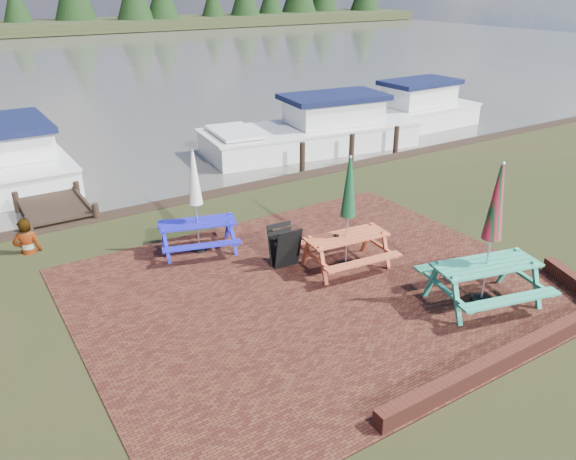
{
  "coord_description": "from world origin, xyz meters",
  "views": [
    {
      "loc": [
        -5.65,
        -6.89,
        5.65
      ],
      "look_at": [
        -0.12,
        1.85,
        1.0
      ],
      "focal_mm": 35.0,
      "sensor_mm": 36.0,
      "label": 1
    }
  ],
  "objects_px": {
    "picnic_table_red": "(347,231)",
    "jetty": "(33,174)",
    "picnic_table_teal": "(488,257)",
    "person": "(22,220)",
    "boat_far": "(406,114)",
    "boat_near": "(315,133)",
    "picnic_table_blue": "(197,217)",
    "boat_jetty": "(17,156)",
    "chalkboard": "(285,246)"
  },
  "relations": [
    {
      "from": "picnic_table_teal",
      "to": "jetty",
      "type": "xyz_separation_m",
      "value": [
        -5.87,
        12.37,
        -0.85
      ]
    },
    {
      "from": "jetty",
      "to": "boat_jetty",
      "type": "relative_size",
      "value": 1.26
    },
    {
      "from": "picnic_table_red",
      "to": "person",
      "type": "distance_m",
      "value": 7.1
    },
    {
      "from": "boat_jetty",
      "to": "person",
      "type": "height_order",
      "value": "boat_jetty"
    },
    {
      "from": "picnic_table_blue",
      "to": "boat_near",
      "type": "xyz_separation_m",
      "value": [
        7.34,
        5.96,
        -0.38
      ]
    },
    {
      "from": "picnic_table_teal",
      "to": "person",
      "type": "xyz_separation_m",
      "value": [
        -6.91,
        6.88,
        -0.15
      ]
    },
    {
      "from": "boat_far",
      "to": "person",
      "type": "height_order",
      "value": "boat_far"
    },
    {
      "from": "picnic_table_teal",
      "to": "picnic_table_blue",
      "type": "xyz_separation_m",
      "value": [
        -3.62,
        4.92,
        -0.14
      ]
    },
    {
      "from": "picnic_table_teal",
      "to": "boat_near",
      "type": "distance_m",
      "value": 11.51
    },
    {
      "from": "picnic_table_blue",
      "to": "boat_jetty",
      "type": "relative_size",
      "value": 0.32
    },
    {
      "from": "jetty",
      "to": "picnic_table_teal",
      "type": "bearing_deg",
      "value": -64.61
    },
    {
      "from": "boat_near",
      "to": "person",
      "type": "bearing_deg",
      "value": 117.41
    },
    {
      "from": "jetty",
      "to": "chalkboard",
      "type": "bearing_deg",
      "value": -68.97
    },
    {
      "from": "jetty",
      "to": "boat_jetty",
      "type": "distance_m",
      "value": 1.35
    },
    {
      "from": "picnic_table_teal",
      "to": "boat_jetty",
      "type": "relative_size",
      "value": 0.38
    },
    {
      "from": "picnic_table_teal",
      "to": "chalkboard",
      "type": "relative_size",
      "value": 3.02
    },
    {
      "from": "boat_near",
      "to": "person",
      "type": "distance_m",
      "value": 11.36
    },
    {
      "from": "person",
      "to": "chalkboard",
      "type": "bearing_deg",
      "value": 154.54
    },
    {
      "from": "boat_far",
      "to": "picnic_table_blue",
      "type": "bearing_deg",
      "value": 115.92
    },
    {
      "from": "jetty",
      "to": "person",
      "type": "bearing_deg",
      "value": -100.69
    },
    {
      "from": "picnic_table_teal",
      "to": "picnic_table_red",
      "type": "distance_m",
      "value": 2.84
    },
    {
      "from": "boat_near",
      "to": "picnic_table_red",
      "type": "bearing_deg",
      "value": 155.82
    },
    {
      "from": "boat_near",
      "to": "boat_far",
      "type": "height_order",
      "value": "boat_far"
    },
    {
      "from": "picnic_table_red",
      "to": "boat_far",
      "type": "distance_m",
      "value": 13.41
    },
    {
      "from": "boat_jetty",
      "to": "person",
      "type": "distance_m",
      "value": 6.84
    },
    {
      "from": "chalkboard",
      "to": "boat_jetty",
      "type": "distance_m",
      "value": 11.04
    },
    {
      "from": "picnic_table_blue",
      "to": "jetty",
      "type": "relative_size",
      "value": 0.26
    },
    {
      "from": "picnic_table_blue",
      "to": "boat_far",
      "type": "bearing_deg",
      "value": 43.7
    },
    {
      "from": "jetty",
      "to": "boat_jetty",
      "type": "xyz_separation_m",
      "value": [
        -0.21,
        1.3,
        0.31
      ]
    },
    {
      "from": "picnic_table_blue",
      "to": "chalkboard",
      "type": "relative_size",
      "value": 2.57
    },
    {
      "from": "picnic_table_red",
      "to": "jetty",
      "type": "height_order",
      "value": "picnic_table_red"
    },
    {
      "from": "boat_jetty",
      "to": "boat_far",
      "type": "relative_size",
      "value": 1.03
    },
    {
      "from": "boat_far",
      "to": "picnic_table_red",
      "type": "bearing_deg",
      "value": 129.74
    },
    {
      "from": "picnic_table_teal",
      "to": "picnic_table_blue",
      "type": "relative_size",
      "value": 1.18
    },
    {
      "from": "boat_far",
      "to": "jetty",
      "type": "bearing_deg",
      "value": 84.49
    },
    {
      "from": "picnic_table_teal",
      "to": "boat_near",
      "type": "xyz_separation_m",
      "value": [
        3.72,
        10.88,
        -0.52
      ]
    },
    {
      "from": "picnic_table_blue",
      "to": "picnic_table_red",
      "type": "bearing_deg",
      "value": -29.9
    },
    {
      "from": "person",
      "to": "boat_jetty",
      "type": "bearing_deg",
      "value": -83.79
    },
    {
      "from": "picnic_table_red",
      "to": "jetty",
      "type": "bearing_deg",
      "value": 120.8
    },
    {
      "from": "boat_near",
      "to": "boat_jetty",
      "type": "bearing_deg",
      "value": 80.93
    },
    {
      "from": "chalkboard",
      "to": "picnic_table_teal",
      "type": "bearing_deg",
      "value": -50.07
    },
    {
      "from": "picnic_table_blue",
      "to": "boat_jetty",
      "type": "xyz_separation_m",
      "value": [
        -2.47,
        8.74,
        -0.4
      ]
    },
    {
      "from": "boat_far",
      "to": "person",
      "type": "distance_m",
      "value": 16.3
    },
    {
      "from": "picnic_table_blue",
      "to": "boat_far",
      "type": "height_order",
      "value": "picnic_table_blue"
    },
    {
      "from": "chalkboard",
      "to": "picnic_table_red",
      "type": "bearing_deg",
      "value": -30.78
    },
    {
      "from": "picnic_table_red",
      "to": "jetty",
      "type": "distance_m",
      "value": 10.88
    },
    {
      "from": "boat_far",
      "to": "person",
      "type": "xyz_separation_m",
      "value": [
        -15.66,
        -4.51,
        0.37
      ]
    },
    {
      "from": "boat_far",
      "to": "boat_jetty",
      "type": "bearing_deg",
      "value": 79.6
    },
    {
      "from": "chalkboard",
      "to": "jetty",
      "type": "xyz_separation_m",
      "value": [
        -3.5,
        9.1,
        -0.36
      ]
    },
    {
      "from": "chalkboard",
      "to": "boat_near",
      "type": "xyz_separation_m",
      "value": [
        6.09,
        7.62,
        -0.03
      ]
    }
  ]
}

